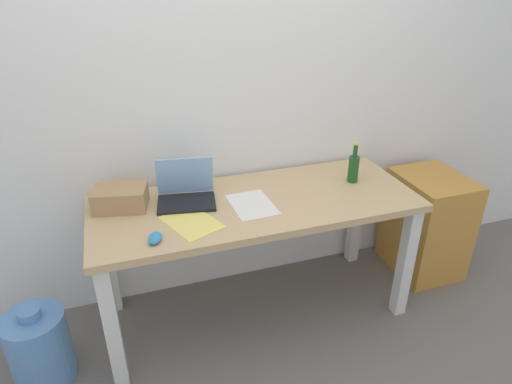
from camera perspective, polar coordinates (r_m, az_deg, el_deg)
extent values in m
plane|color=slate|center=(2.81, 0.00, -14.78)|extent=(8.00, 8.00, 0.00)
cube|color=white|center=(2.54, -2.95, 14.00)|extent=(5.20, 0.08, 2.60)
cube|color=tan|center=(2.38, 0.00, -1.50)|extent=(1.74, 0.69, 0.04)
cube|color=silver|center=(2.29, -18.04, -16.22)|extent=(0.07, 0.07, 0.72)
cube|color=silver|center=(2.71, 18.68, -8.60)|extent=(0.07, 0.07, 0.72)
cube|color=silver|center=(2.73, -18.49, -8.23)|extent=(0.07, 0.07, 0.72)
cube|color=silver|center=(3.10, 12.69, -2.93)|extent=(0.07, 0.07, 0.72)
cube|color=black|center=(2.35, -8.92, -1.41)|extent=(0.33, 0.25, 0.02)
cube|color=#8CB7EA|center=(2.40, -9.14, 2.10)|extent=(0.30, 0.08, 0.20)
cylinder|color=#1E5123|center=(2.61, 12.41, 2.89)|extent=(0.06, 0.06, 0.15)
cylinder|color=#1E5123|center=(2.57, 12.66, 5.20)|extent=(0.03, 0.03, 0.07)
cylinder|color=gold|center=(2.55, 12.75, 6.04)|extent=(0.03, 0.03, 0.01)
ellipsoid|color=#338CC6|center=(2.08, -12.87, -5.78)|extent=(0.09, 0.11, 0.03)
cube|color=tan|center=(2.38, -17.03, -0.74)|extent=(0.30, 0.24, 0.11)
cube|color=white|center=(2.33, -0.51, -1.62)|extent=(0.22, 0.30, 0.00)
cube|color=#F4E06B|center=(2.20, -8.31, -3.84)|extent=(0.31, 0.35, 0.00)
cylinder|color=#598CC6|center=(2.56, -26.05, -17.53)|extent=(0.30, 0.30, 0.39)
cylinder|color=#598CC6|center=(2.42, -27.12, -13.78)|extent=(0.10, 0.10, 0.05)
cube|color=#C68938|center=(3.17, 21.06, -3.85)|extent=(0.40, 0.48, 0.68)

